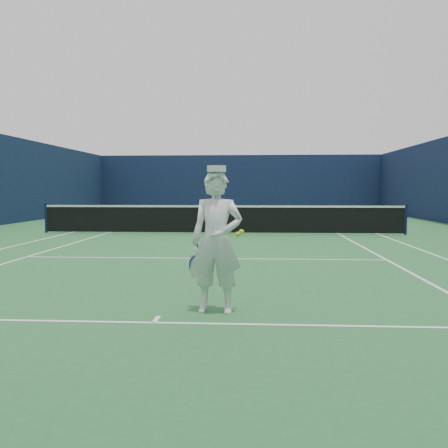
# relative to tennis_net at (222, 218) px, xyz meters

# --- Properties ---
(ground) EXTENTS (80.00, 80.00, 0.00)m
(ground) POSITION_rel_tennis_net_xyz_m (0.00, 0.00, -0.55)
(ground) COLOR #266431
(ground) RESTS_ON ground
(court_markings) EXTENTS (11.03, 23.83, 0.01)m
(court_markings) POSITION_rel_tennis_net_xyz_m (0.00, 0.00, -0.55)
(court_markings) COLOR white
(court_markings) RESTS_ON ground
(windscreen_fence) EXTENTS (20.12, 36.12, 4.00)m
(windscreen_fence) POSITION_rel_tennis_net_xyz_m (0.00, 0.00, 1.45)
(windscreen_fence) COLOR #0F1938
(windscreen_fence) RESTS_ON ground
(tennis_net) EXTENTS (12.88, 0.09, 1.07)m
(tennis_net) POSITION_rel_tennis_net_xyz_m (0.00, 0.00, 0.00)
(tennis_net) COLOR #141E4C
(tennis_net) RESTS_ON ground
(tennis_player) EXTENTS (0.76, 0.54, 1.87)m
(tennis_player) POSITION_rel_tennis_net_xyz_m (0.70, -11.29, 0.36)
(tennis_player) COLOR white
(tennis_player) RESTS_ON ground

